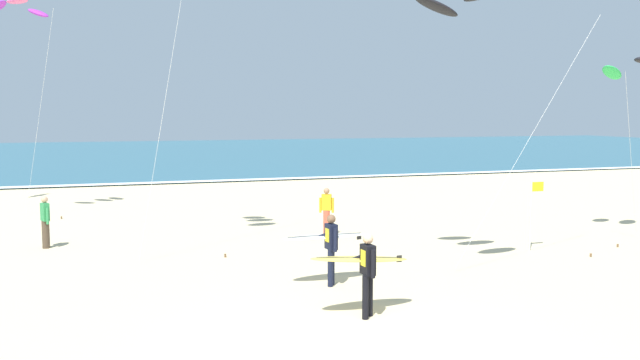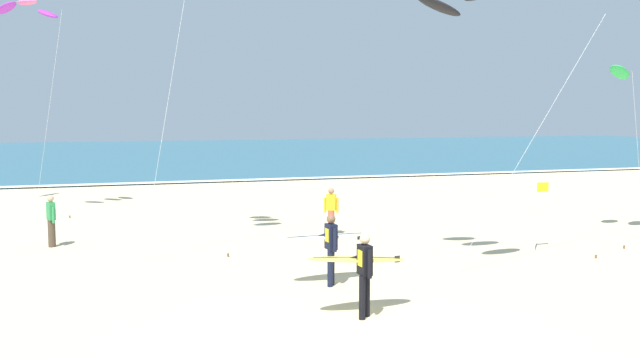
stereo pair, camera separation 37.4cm
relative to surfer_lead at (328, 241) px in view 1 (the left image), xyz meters
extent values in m
plane|color=beige|center=(-0.86, -4.05, -1.05)|extent=(160.00, 160.00, 0.00)
cube|color=#2D6075|center=(-0.86, 54.50, -1.01)|extent=(160.00, 60.00, 0.08)
cube|color=white|center=(-0.86, 24.80, -0.96)|extent=(160.00, 1.01, 0.01)
cylinder|color=black|center=(-0.03, -0.26, -0.61)|extent=(0.13, 0.13, 0.88)
cylinder|color=black|center=(0.06, -0.10, -0.61)|extent=(0.13, 0.13, 0.88)
cube|color=black|center=(0.02, -0.18, 0.13)|extent=(0.23, 0.36, 0.60)
cube|color=yellow|center=(-0.09, -0.19, 0.17)|extent=(0.03, 0.20, 0.32)
sphere|color=brown|center=(0.02, -0.18, 0.55)|extent=(0.21, 0.21, 0.21)
cylinder|color=black|center=(0.03, -0.41, 0.09)|extent=(0.09, 0.09, 0.56)
cylinder|color=black|center=(0.00, 0.05, 0.24)|extent=(0.09, 0.09, 0.26)
cylinder|color=black|center=(-0.07, 0.13, 0.11)|extent=(0.26, 0.10, 0.14)
ellipsoid|color=white|center=(-0.02, 0.18, 0.07)|extent=(2.23, 0.77, 0.10)
cube|color=#333333|center=(-0.02, 0.18, 0.11)|extent=(1.92, 0.19, 0.03)
cube|color=#262628|center=(0.90, 0.26, 0.00)|extent=(0.12, 0.02, 0.14)
cylinder|color=black|center=(-0.23, -2.88, -0.61)|extent=(0.13, 0.13, 0.88)
cylinder|color=black|center=(-0.06, -2.71, -0.61)|extent=(0.13, 0.13, 0.88)
cube|color=black|center=(-0.15, -2.79, 0.13)|extent=(0.22, 0.35, 0.60)
cube|color=yellow|center=(-0.25, -2.80, 0.17)|extent=(0.03, 0.20, 0.32)
sphere|color=tan|center=(-0.15, -2.79, 0.55)|extent=(0.21, 0.21, 0.21)
cylinder|color=black|center=(-0.13, -3.02, 0.09)|extent=(0.09, 0.09, 0.56)
cylinder|color=black|center=(-0.16, -2.56, 0.24)|extent=(0.09, 0.09, 0.26)
cylinder|color=black|center=(-0.23, -2.48, 0.11)|extent=(0.26, 0.10, 0.14)
ellipsoid|color=#EFD14C|center=(-0.17, -2.43, 0.07)|extent=(2.22, 0.73, 0.25)
cube|color=#333333|center=(-0.17, -2.43, 0.11)|extent=(1.91, 0.16, 0.16)
cube|color=#262628|center=(0.74, -2.37, 0.00)|extent=(0.12, 0.02, 0.14)
ellipsoid|color=black|center=(3.43, 1.20, 5.82)|extent=(1.41, 0.66, 0.62)
cylinder|color=silver|center=(5.81, 0.29, 2.39)|extent=(4.59, 0.37, 6.68)
cylinder|color=brown|center=(8.10, 0.47, -1.00)|extent=(0.06, 0.06, 0.10)
ellipsoid|color=green|center=(11.15, 3.34, 4.36)|extent=(1.31, 1.11, 0.57)
cylinder|color=silver|center=(10.76, 1.94, 1.66)|extent=(1.83, 1.19, 5.22)
cylinder|color=brown|center=(9.85, 1.35, -1.00)|extent=(0.06, 0.06, 0.10)
cylinder|color=silver|center=(-2.94, 3.82, 5.58)|extent=(2.36, 0.14, 13.05)
cylinder|color=brown|center=(-1.77, 3.76, -1.00)|extent=(0.06, 0.06, 0.10)
ellipsoid|color=purple|center=(-7.12, 14.99, 7.05)|extent=(1.14, 1.22, 0.54)
ellipsoid|color=pink|center=(-7.83, 14.40, 7.39)|extent=(1.13, 1.21, 0.20)
cylinder|color=silver|center=(-7.14, 13.57, 3.00)|extent=(1.39, 1.67, 7.90)
cylinder|color=brown|center=(-6.45, 12.75, -1.00)|extent=(0.06, 0.06, 0.10)
cylinder|color=#D8593F|center=(2.12, 6.18, -0.63)|extent=(0.22, 0.22, 0.84)
cube|color=gold|center=(2.12, 6.18, 0.06)|extent=(0.37, 0.31, 0.54)
sphere|color=#A87A59|center=(2.12, 6.18, 0.44)|extent=(0.20, 0.20, 0.20)
cylinder|color=gold|center=(2.31, 6.08, -0.04)|extent=(0.08, 0.08, 0.50)
cylinder|color=gold|center=(1.94, 6.27, -0.04)|extent=(0.08, 0.08, 0.50)
cylinder|color=#4C3D2D|center=(-6.66, 6.81, -0.63)|extent=(0.22, 0.22, 0.84)
cube|color=#339351|center=(-6.66, 6.81, 0.06)|extent=(0.29, 0.36, 0.54)
sphere|color=tan|center=(-6.66, 6.81, 0.44)|extent=(0.20, 0.20, 0.20)
cylinder|color=#339351|center=(-6.58, 6.61, -0.04)|extent=(0.08, 0.08, 0.50)
cylinder|color=#339351|center=(-6.74, 7.00, -0.04)|extent=(0.08, 0.08, 0.50)
cylinder|color=silver|center=(7.06, 1.87, 0.00)|extent=(0.05, 0.05, 2.10)
cube|color=yellow|center=(7.28, 1.87, 0.85)|extent=(0.40, 0.02, 0.28)
camera|label=1|loc=(-5.30, -15.03, 3.04)|focal=38.10mm
camera|label=2|loc=(-4.95, -15.15, 3.04)|focal=38.10mm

